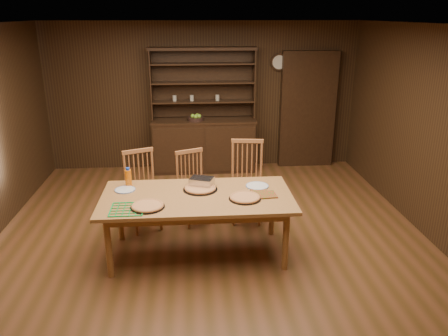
{
  "coord_description": "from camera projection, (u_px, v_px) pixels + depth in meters",
  "views": [
    {
      "loc": [
        -0.23,
        -4.81,
        2.71
      ],
      "look_at": [
        0.18,
        0.4,
        0.86
      ],
      "focal_mm": 35.0,
      "sensor_mm": 36.0,
      "label": 1
    }
  ],
  "objects": [
    {
      "name": "floor",
      "position": [
        212.0,
        244.0,
        5.44
      ],
      "size": [
        6.0,
        6.0,
        0.0
      ],
      "primitive_type": "plane",
      "color": "brown",
      "rests_on": "ground"
    },
    {
      "name": "room_shell",
      "position": [
        211.0,
        120.0,
        4.91
      ],
      "size": [
        6.0,
        6.0,
        6.0
      ],
      "color": "silver",
      "rests_on": "floor"
    },
    {
      "name": "china_hutch",
      "position": [
        204.0,
        138.0,
        7.83
      ],
      "size": [
        1.84,
        0.52,
        2.17
      ],
      "color": "black",
      "rests_on": "floor"
    },
    {
      "name": "doorway",
      "position": [
        307.0,
        110.0,
        7.95
      ],
      "size": [
        1.0,
        0.18,
        2.1
      ],
      "primitive_type": "cube",
      "color": "black",
      "rests_on": "floor"
    },
    {
      "name": "wall_clock",
      "position": [
        279.0,
        62.0,
        7.68
      ],
      "size": [
        0.3,
        0.05,
        0.3
      ],
      "color": "black",
      "rests_on": "room_shell"
    },
    {
      "name": "dining_table",
      "position": [
        197.0,
        201.0,
        5.0
      ],
      "size": [
        2.18,
        1.09,
        0.75
      ],
      "color": "#AB6C3B",
      "rests_on": "floor"
    },
    {
      "name": "chair_left",
      "position": [
        142.0,
        187.0,
        5.73
      ],
      "size": [
        0.55,
        0.54,
        1.05
      ],
      "rotation": [
        0.0,
        0.0,
        0.38
      ],
      "color": "#9F5E36",
      "rests_on": "floor"
    },
    {
      "name": "chair_center",
      "position": [
        192.0,
        185.0,
        5.9
      ],
      "size": [
        0.53,
        0.52,
        1.0
      ],
      "rotation": [
        0.0,
        0.0,
        0.4
      ],
      "color": "#9F5E36",
      "rests_on": "floor"
    },
    {
      "name": "chair_right",
      "position": [
        247.0,
        178.0,
        5.95
      ],
      "size": [
        0.51,
        0.49,
        1.11
      ],
      "rotation": [
        0.0,
        0.0,
        -0.12
      ],
      "color": "#9F5E36",
      "rests_on": "floor"
    },
    {
      "name": "pizza_left",
      "position": [
        148.0,
        206.0,
        4.67
      ],
      "size": [
        0.37,
        0.37,
        0.04
      ],
      "color": "black",
      "rests_on": "dining_table"
    },
    {
      "name": "pizza_right",
      "position": [
        245.0,
        197.0,
        4.88
      ],
      "size": [
        0.36,
        0.36,
        0.04
      ],
      "color": "black",
      "rests_on": "dining_table"
    },
    {
      "name": "pizza_center",
      "position": [
        200.0,
        188.0,
        5.14
      ],
      "size": [
        0.4,
        0.4,
        0.04
      ],
      "color": "black",
      "rests_on": "dining_table"
    },
    {
      "name": "cooling_rack",
      "position": [
        127.0,
        209.0,
        4.62
      ],
      "size": [
        0.41,
        0.41,
        0.02
      ],
      "primitive_type": null,
      "rotation": [
        0.0,
        0.0,
        -0.24
      ],
      "color": "#0CA13E",
      "rests_on": "dining_table"
    },
    {
      "name": "plate_left",
      "position": [
        125.0,
        190.0,
        5.12
      ],
      "size": [
        0.24,
        0.24,
        0.02
      ],
      "color": "silver",
      "rests_on": "dining_table"
    },
    {
      "name": "plate_right",
      "position": [
        257.0,
        186.0,
        5.23
      ],
      "size": [
        0.28,
        0.28,
        0.02
      ],
      "color": "silver",
      "rests_on": "dining_table"
    },
    {
      "name": "foil_dish",
      "position": [
        202.0,
        182.0,
        5.22
      ],
      "size": [
        0.32,
        0.28,
        0.11
      ],
      "primitive_type": "cube",
      "rotation": [
        0.0,
        0.0,
        -0.37
      ],
      "color": "silver",
      "rests_on": "dining_table"
    },
    {
      "name": "juice_bottle",
      "position": [
        128.0,
        178.0,
        5.22
      ],
      "size": [
        0.08,
        0.08,
        0.23
      ],
      "color": "#D7630B",
      "rests_on": "dining_table"
    },
    {
      "name": "pot_holder_a",
      "position": [
        267.0,
        195.0,
        4.98
      ],
      "size": [
        0.22,
        0.22,
        0.02
      ],
      "primitive_type": "cube",
      "rotation": [
        0.0,
        0.0,
        0.08
      ],
      "color": "red",
      "rests_on": "dining_table"
    },
    {
      "name": "pot_holder_b",
      "position": [
        259.0,
        191.0,
        5.1
      ],
      "size": [
        0.2,
        0.2,
        0.01
      ],
      "primitive_type": "cube",
      "rotation": [
        0.0,
        0.0,
        0.03
      ],
      "color": "red",
      "rests_on": "dining_table"
    },
    {
      "name": "fruit_bowl",
      "position": [
        196.0,
        118.0,
        7.62
      ],
      "size": [
        0.28,
        0.28,
        0.12
      ],
      "color": "black",
      "rests_on": "china_hutch"
    }
  ]
}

